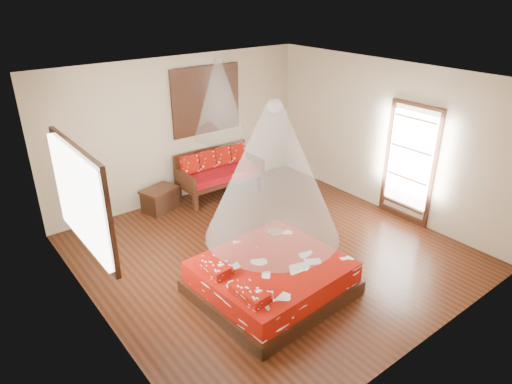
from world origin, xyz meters
The scene contains 10 objects.
room centered at (0.00, 0.00, 1.40)m, with size 5.54×5.54×2.84m.
bed centered at (-0.68, -0.85, 0.25)m, with size 2.08×1.90×0.63m.
daybed centered at (0.60, 2.38, 0.52)m, with size 1.71×0.76×0.94m.
storage_chest centered at (-0.71, 2.45, 0.23)m, with size 0.75×0.63×0.45m.
shutter_panel centered at (0.60, 2.72, 1.90)m, with size 1.52×0.06×1.32m.
window_left centered at (-2.71, 0.20, 1.70)m, with size 0.10×1.74×1.34m.
glazed_door centered at (2.72, -0.60, 1.07)m, with size 0.08×1.02×2.16m.
wine_tray centered at (-0.11, -0.26, 0.55)m, with size 0.25×0.25×0.20m.
mosquito_net_main centered at (-0.67, -0.85, 1.85)m, with size 1.78×1.78×1.80m, color white.
mosquito_net_daybed centered at (0.60, 2.25, 2.00)m, with size 1.02×1.02×1.50m, color white.
Camera 1 is at (-4.08, -4.89, 4.03)m, focal length 32.00 mm.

